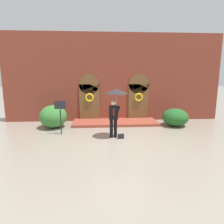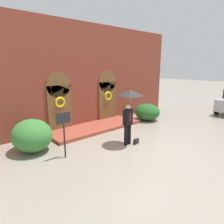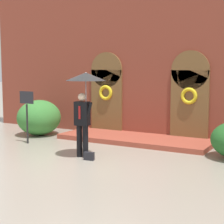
{
  "view_description": "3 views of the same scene",
  "coord_description": "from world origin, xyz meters",
  "views": [
    {
      "loc": [
        -1.01,
        -8.97,
        3.05
      ],
      "look_at": [
        -0.29,
        1.61,
        1.02
      ],
      "focal_mm": 32.0,
      "sensor_mm": 36.0,
      "label": 1
    },
    {
      "loc": [
        -6.25,
        -5.29,
        3.36
      ],
      "look_at": [
        0.09,
        1.8,
        1.14
      ],
      "focal_mm": 32.0,
      "sensor_mm": 36.0,
      "label": 2
    },
    {
      "loc": [
        5.42,
        -8.19,
        2.52
      ],
      "look_at": [
        0.03,
        1.42,
        1.18
      ],
      "focal_mm": 60.0,
      "sensor_mm": 36.0,
      "label": 3
    }
  ],
  "objects": [
    {
      "name": "shrub_left",
      "position": [
        -3.62,
        2.42,
        0.65
      ],
      "size": [
        1.54,
        1.7,
        1.3
      ],
      "primitive_type": "ellipsoid",
      "color": "#387A33",
      "rests_on": "ground"
    },
    {
      "name": "shrub_right",
      "position": [
        3.52,
        2.32,
        0.52
      ],
      "size": [
        1.51,
        1.58,
        1.03
      ],
      "primitive_type": "ellipsoid",
      "color": "#235B23",
      "rests_on": "ground"
    },
    {
      "name": "ground_plane",
      "position": [
        0.0,
        0.0,
        0.0
      ],
      "size": [
        80.0,
        80.0,
        0.0
      ],
      "primitive_type": "plane",
      "color": "gray"
    },
    {
      "name": "person_with_umbrella",
      "position": [
        -0.21,
        0.34,
        1.91
      ],
      "size": [
        1.1,
        1.1,
        2.36
      ],
      "color": "black",
      "rests_on": "ground"
    },
    {
      "name": "sign_post",
      "position": [
        -2.94,
        1.03,
        1.16
      ],
      "size": [
        0.56,
        0.06,
        1.72
      ],
      "color": "black",
      "rests_on": "ground"
    },
    {
      "name": "handbag",
      "position": [
        0.04,
        0.14,
        0.11
      ],
      "size": [
        0.29,
        0.15,
        0.22
      ],
      "primitive_type": "cube",
      "rotation": [
        0.0,
        0.0,
        0.13
      ],
      "color": "black",
      "rests_on": "ground"
    },
    {
      "name": "building_facade",
      "position": [
        -0.0,
        4.15,
        2.68
      ],
      "size": [
        14.0,
        2.3,
        5.6
      ],
      "color": "brown",
      "rests_on": "ground"
    }
  ]
}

